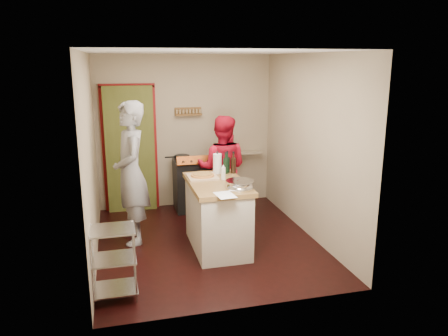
{
  "coord_description": "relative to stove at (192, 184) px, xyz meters",
  "views": [
    {
      "loc": [
        -1.19,
        -5.62,
        2.5
      ],
      "look_at": [
        0.24,
        0.0,
        1.06
      ],
      "focal_mm": 35.0,
      "sensor_mm": 36.0,
      "label": 1
    }
  ],
  "objects": [
    {
      "name": "floor",
      "position": [
        -0.05,
        -1.42,
        -0.45
      ],
      "size": [
        3.5,
        3.5,
        0.0
      ],
      "primitive_type": "plane",
      "color": "black",
      "rests_on": "ground"
    },
    {
      "name": "back_wall",
      "position": [
        -0.69,
        0.36,
        0.68
      ],
      "size": [
        3.0,
        0.44,
        2.6
      ],
      "color": "tan",
      "rests_on": "ground"
    },
    {
      "name": "left_wall",
      "position": [
        -1.55,
        -1.42,
        0.85
      ],
      "size": [
        0.04,
        3.5,
        2.6
      ],
      "primitive_type": "cube",
      "color": "tan",
      "rests_on": "ground"
    },
    {
      "name": "right_wall",
      "position": [
        1.45,
        -1.42,
        0.85
      ],
      "size": [
        0.04,
        3.5,
        2.6
      ],
      "primitive_type": "cube",
      "color": "tan",
      "rests_on": "ground"
    },
    {
      "name": "ceiling",
      "position": [
        -0.05,
        -1.42,
        2.16
      ],
      "size": [
        3.0,
        3.5,
        0.02
      ],
      "primitive_type": "cube",
      "color": "white",
      "rests_on": "back_wall"
    },
    {
      "name": "stove",
      "position": [
        0.0,
        0.0,
        0.0
      ],
      "size": [
        0.6,
        0.63,
        1.0
      ],
      "color": "black",
      "rests_on": "ground"
    },
    {
      "name": "wire_shelving",
      "position": [
        -1.33,
        -2.62,
        -0.01
      ],
      "size": [
        0.48,
        0.4,
        0.8
      ],
      "color": "silver",
      "rests_on": "ground"
    },
    {
      "name": "island",
      "position": [
        0.05,
        -1.64,
        0.04
      ],
      "size": [
        0.74,
        1.37,
        1.24
      ],
      "color": "beige",
      "rests_on": "ground"
    },
    {
      "name": "person_stripe",
      "position": [
        -1.05,
        -1.12,
        0.54
      ],
      "size": [
        0.54,
        0.77,
        1.98
      ],
      "primitive_type": "imported",
      "rotation": [
        0.0,
        0.0,
        -1.47
      ],
      "color": "#B8B8BD",
      "rests_on": "ground"
    },
    {
      "name": "person_red",
      "position": [
        0.39,
        -0.54,
        0.39
      ],
      "size": [
        0.98,
        0.88,
        1.67
      ],
      "primitive_type": "imported",
      "rotation": [
        0.0,
        0.0,
        2.78
      ],
      "color": "red",
      "rests_on": "ground"
    }
  ]
}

